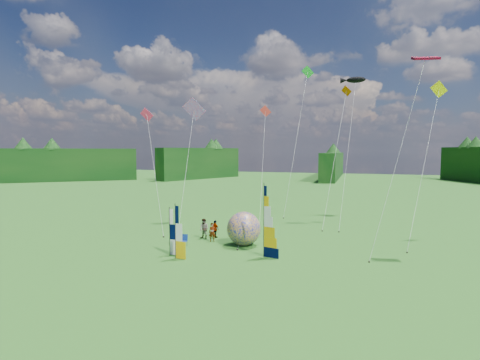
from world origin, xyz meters
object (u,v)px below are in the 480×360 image
(spectator_a, at_px, (212,232))
(spectator_d, at_px, (215,229))
(spectator_c, at_px, (177,236))
(kite_whale, at_px, (349,139))
(camp_chair, at_px, (184,241))
(spectator_b, at_px, (204,229))
(feather_banner_main, at_px, (264,221))
(side_banner_far, at_px, (170,232))
(bol_inflatable, at_px, (244,229))
(side_banner_left, at_px, (175,232))

(spectator_a, xyz_separation_m, spectator_d, (-0.30, 1.42, -0.02))
(spectator_c, bearing_deg, kite_whale, -39.54)
(spectator_a, bearing_deg, camp_chair, -150.79)
(spectator_d, bearing_deg, spectator_b, 67.53)
(feather_banner_main, relative_size, side_banner_far, 1.51)
(spectator_b, xyz_separation_m, spectator_d, (0.75, 0.72, -0.11))
(side_banner_far, distance_m, spectator_c, 2.94)
(feather_banner_main, height_order, spectator_d, feather_banner_main)
(side_banner_far, relative_size, kite_whale, 0.19)
(feather_banner_main, distance_m, spectator_a, 6.38)
(side_banner_far, relative_size, camp_chair, 3.61)
(kite_whale, bearing_deg, bol_inflatable, -104.09)
(spectator_b, bearing_deg, side_banner_left, -71.97)
(side_banner_left, height_order, spectator_c, side_banner_left)
(side_banner_far, relative_size, spectator_d, 2.21)
(side_banner_left, distance_m, spectator_b, 6.26)
(bol_inflatable, bearing_deg, kite_whale, 61.91)
(feather_banner_main, bearing_deg, spectator_b, 165.21)
(bol_inflatable, bearing_deg, spectator_c, -162.13)
(side_banner_left, distance_m, spectator_c, 3.96)
(side_banner_far, relative_size, spectator_a, 2.14)
(kite_whale, bearing_deg, feather_banner_main, -93.24)
(feather_banner_main, xyz_separation_m, spectator_d, (-5.60, 4.48, -1.83))
(spectator_b, bearing_deg, spectator_d, 57.67)
(feather_banner_main, xyz_separation_m, side_banner_far, (-6.78, -1.65, -0.88))
(spectator_a, relative_size, kite_whale, 0.09)
(side_banner_far, relative_size, bol_inflatable, 1.24)
(spectator_c, distance_m, kite_whale, 22.13)
(spectator_b, relative_size, spectator_d, 1.14)
(spectator_b, bearing_deg, feather_banner_main, -16.70)
(spectator_b, relative_size, spectator_c, 1.18)
(side_banner_far, relative_size, spectator_b, 1.93)
(side_banner_left, bearing_deg, camp_chair, 112.09)
(camp_chair, bearing_deg, bol_inflatable, 14.54)
(side_banner_left, bearing_deg, spectator_c, 121.62)
(camp_chair, distance_m, kite_whale, 21.95)
(side_banner_left, distance_m, camp_chair, 3.68)
(kite_whale, bearing_deg, spectator_a, -113.19)
(camp_chair, relative_size, kite_whale, 0.05)
(side_banner_left, distance_m, spectator_a, 5.61)
(side_banner_left, xyz_separation_m, kite_whale, (11.18, 19.39, 7.14))
(spectator_a, bearing_deg, kite_whale, 27.59)
(spectator_d, bearing_deg, feather_banner_main, 165.10)
(side_banner_far, distance_m, spectator_b, 5.49)
(feather_banner_main, distance_m, spectator_c, 7.87)
(bol_inflatable, distance_m, kite_whale, 17.94)
(spectator_c, relative_size, camp_chair, 1.58)
(bol_inflatable, relative_size, spectator_b, 1.55)
(side_banner_far, bearing_deg, side_banner_left, -42.14)
(side_banner_left, relative_size, spectator_b, 2.15)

